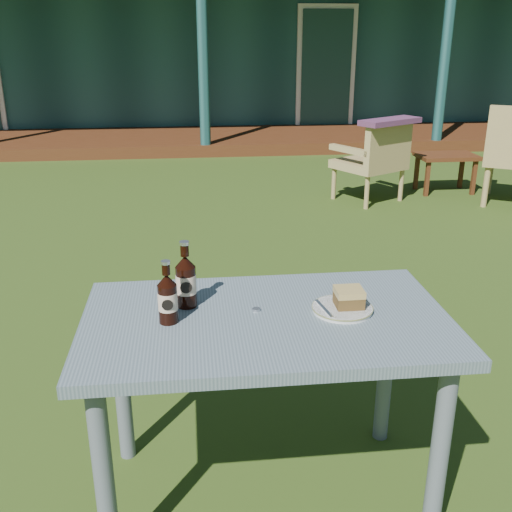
{
  "coord_description": "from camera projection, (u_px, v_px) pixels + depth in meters",
  "views": [
    {
      "loc": [
        -0.23,
        -3.34,
        1.59
      ],
      "look_at": [
        0.0,
        -1.3,
        0.82
      ],
      "focal_mm": 42.0,
      "sensor_mm": 36.0,
      "label": 1
    }
  ],
  "objects": [
    {
      "name": "cola_bottle_far",
      "position": [
        168.0,
        298.0,
        1.89
      ],
      "size": [
        0.06,
        0.06,
        0.21
      ],
      "color": "black",
      "rests_on": "cafe_table"
    },
    {
      "name": "pavilion",
      "position": [
        196.0,
        31.0,
        11.86
      ],
      "size": [
        15.8,
        8.3,
        3.45
      ],
      "color": "#1A4545",
      "rests_on": "ground"
    },
    {
      "name": "side_table",
      "position": [
        446.0,
        160.0,
        6.23
      ],
      "size": [
        0.6,
        0.4,
        0.4
      ],
      "color": "#4A2512",
      "rests_on": "ground"
    },
    {
      "name": "ground",
      "position": [
        233.0,
        307.0,
        3.7
      ],
      "size": [
        80.0,
        80.0,
        0.0
      ],
      "primitive_type": "plane",
      "color": "#334916"
    },
    {
      "name": "armchair_left",
      "position": [
        375.0,
        158.0,
        5.83
      ],
      "size": [
        0.77,
        0.76,
        0.78
      ],
      "color": "#A58C52",
      "rests_on": "ground"
    },
    {
      "name": "cola_bottle_near",
      "position": [
        186.0,
        281.0,
        2.0
      ],
      "size": [
        0.07,
        0.07,
        0.23
      ],
      "color": "black",
      "rests_on": "cafe_table"
    },
    {
      "name": "cafe_table",
      "position": [
        266.0,
        344.0,
        1.99
      ],
      "size": [
        1.2,
        0.7,
        0.72
      ],
      "color": "slate",
      "rests_on": "ground"
    },
    {
      "name": "fork",
      "position": [
        324.0,
        309.0,
        1.97
      ],
      "size": [
        0.04,
        0.14,
        0.0
      ],
      "primitive_type": "cube",
      "rotation": [
        0.0,
        0.0,
        0.17
      ],
      "color": "silver",
      "rests_on": "plate"
    },
    {
      "name": "plate",
      "position": [
        342.0,
        308.0,
        1.99
      ],
      "size": [
        0.2,
        0.2,
        0.01
      ],
      "color": "silver",
      "rests_on": "cafe_table"
    },
    {
      "name": "bottle_cap",
      "position": [
        256.0,
        310.0,
        1.99
      ],
      "size": [
        0.03,
        0.03,
        0.01
      ],
      "primitive_type": "cylinder",
      "color": "silver",
      "rests_on": "cafe_table"
    },
    {
      "name": "cake_slice",
      "position": [
        349.0,
        297.0,
        1.99
      ],
      "size": [
        0.09,
        0.09,
        0.06
      ],
      "color": "#4F3819",
      "rests_on": "plate"
    },
    {
      "name": "floral_throw",
      "position": [
        390.0,
        121.0,
        5.59
      ],
      "size": [
        0.67,
        0.52,
        0.05
      ],
      "primitive_type": "cube",
      "rotation": [
        0.0,
        0.0,
        3.67
      ],
      "color": "#582D4D",
      "rests_on": "armchair_left"
    }
  ]
}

